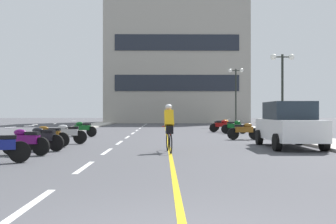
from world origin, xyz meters
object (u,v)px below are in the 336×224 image
object	(u,v)px
street_lamp_far	(236,84)
motorcycle_10	(223,125)
motorcycle_8	(234,126)
motorcycle_3	(42,138)
motorcycle_4	(48,135)
street_lamp_mid	(282,75)
motorcycle_5	(67,133)
motorcycle_2	(25,141)
motorcycle_9	(221,125)
motorcycle_7	(82,128)
motorcycle_6	(244,130)
cyclist_rider	(169,127)
parked_car_near	(289,125)

from	to	relation	value
street_lamp_far	motorcycle_10	size ratio (longest dim) A/B	3.23
street_lamp_far	motorcycle_8	size ratio (longest dim) A/B	3.23
motorcycle_8	motorcycle_10	xyz separation A→B (m)	(-0.17, 3.79, 0.00)
street_lamp_far	motorcycle_10	distance (m)	9.35
motorcycle_3	motorcycle_4	world-z (taller)	same
street_lamp_mid	motorcycle_5	world-z (taller)	street_lamp_mid
motorcycle_2	motorcycle_9	bearing A→B (deg)	59.42
motorcycle_2	motorcycle_7	xyz separation A→B (m)	(-0.14, 9.68, 0.00)
street_lamp_far	motorcycle_5	size ratio (longest dim) A/B	3.23
motorcycle_7	motorcycle_9	size ratio (longest dim) A/B	0.98
motorcycle_6	motorcycle_9	distance (m)	7.52
street_lamp_mid	motorcycle_5	size ratio (longest dim) A/B	2.82
motorcycle_9	motorcycle_10	bearing A→B (deg)	78.34
motorcycle_6	motorcycle_7	size ratio (longest dim) A/B	1.02
motorcycle_7	motorcycle_8	bearing A→B (deg)	17.89
street_lamp_mid	motorcycle_3	xyz separation A→B (m)	(-11.58, -9.22, -3.19)
motorcycle_6	motorcycle_10	distance (m)	9.43
motorcycle_5	street_lamp_mid	bearing A→B (deg)	28.33
motorcycle_10	motorcycle_7	bearing A→B (deg)	-143.39
motorcycle_5	motorcycle_9	world-z (taller)	same
street_lamp_mid	motorcycle_10	bearing A→B (deg)	114.77
motorcycle_3	motorcycle_8	bearing A→B (deg)	51.23
motorcycle_2	motorcycle_9	world-z (taller)	same
motorcycle_10	street_lamp_mid	bearing A→B (deg)	-65.23
street_lamp_mid	motorcycle_3	bearing A→B (deg)	-141.49
street_lamp_mid	motorcycle_7	xyz separation A→B (m)	(-11.84, -0.95, -3.19)
motorcycle_4	motorcycle_8	distance (m)	13.50
motorcycle_10	cyclist_rider	bearing A→B (deg)	-105.51
motorcycle_10	parked_car_near	bearing A→B (deg)	-88.05
motorcycle_9	street_lamp_far	bearing A→B (deg)	73.97
motorcycle_6	motorcycle_10	bearing A→B (deg)	87.77
motorcycle_7	motorcycle_9	distance (m)	10.03
street_lamp_far	motorcycle_8	bearing A→B (deg)	-101.07
motorcycle_7	motorcycle_10	bearing A→B (deg)	36.61
cyclist_rider	motorcycle_9	bearing A→B (deg)	73.96
street_lamp_far	motorcycle_5	bearing A→B (deg)	-119.08
motorcycle_4	motorcycle_6	world-z (taller)	same
parked_car_near	motorcycle_10	size ratio (longest dim) A/B	2.48
street_lamp_mid	motorcycle_3	world-z (taller)	street_lamp_mid
motorcycle_5	motorcycle_6	size ratio (longest dim) A/B	1.00
street_lamp_mid	motorcycle_5	bearing A→B (deg)	-151.67
motorcycle_5	motorcycle_9	size ratio (longest dim) A/B	1.00
motorcycle_6	motorcycle_7	distance (m)	9.16
street_lamp_far	cyclist_rider	bearing A→B (deg)	-106.04
motorcycle_6	motorcycle_10	xyz separation A→B (m)	(0.37, 9.42, 0.00)
motorcycle_4	cyclist_rider	distance (m)	5.19
cyclist_rider	parked_car_near	bearing A→B (deg)	18.41
motorcycle_4	motorcycle_6	xyz separation A→B (m)	(8.75, 4.17, 0.00)
street_lamp_far	parked_car_near	distance (m)	22.44
motorcycle_10	motorcycle_6	bearing A→B (deg)	-92.23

